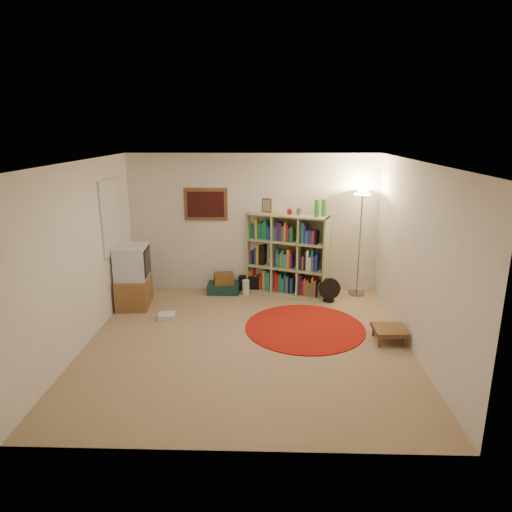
% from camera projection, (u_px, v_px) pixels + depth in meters
% --- Properties ---
extents(room, '(4.54, 4.54, 2.54)m').
position_uv_depth(room, '(243.00, 255.00, 6.14)').
color(room, '#A07F5E').
rests_on(room, ground).
extents(bookshelf, '(1.51, 0.93, 1.75)m').
position_uv_depth(bookshelf, '(287.00, 255.00, 8.20)').
color(bookshelf, tan).
rests_on(bookshelf, ground).
extents(floor_lamp, '(0.46, 0.46, 1.89)m').
position_uv_depth(floor_lamp, '(362.00, 209.00, 7.88)').
color(floor_lamp, gray).
rests_on(floor_lamp, ground).
extents(floor_fan, '(0.38, 0.22, 0.43)m').
position_uv_depth(floor_fan, '(329.00, 290.00, 7.88)').
color(floor_fan, black).
rests_on(floor_fan, ground).
extents(tv_stand, '(0.56, 0.76, 1.05)m').
position_uv_depth(tv_stand, '(133.00, 277.00, 7.64)').
color(tv_stand, brown).
rests_on(tv_stand, ground).
extents(dvd_box, '(0.29, 0.26, 0.09)m').
position_uv_depth(dvd_box, '(167.00, 316.00, 7.21)').
color(dvd_box, silver).
rests_on(dvd_box, ground).
extents(suitcase, '(0.57, 0.37, 0.18)m').
position_uv_depth(suitcase, '(224.00, 288.00, 8.36)').
color(suitcase, '#12322A').
rests_on(suitcase, ground).
extents(wicker_basket, '(0.39, 0.31, 0.20)m').
position_uv_depth(wicker_basket, '(224.00, 279.00, 8.28)').
color(wicker_basket, '#5A3A16').
rests_on(wicker_basket, suitcase).
extents(duffel_bag, '(0.43, 0.38, 0.27)m').
position_uv_depth(duffel_bag, '(250.00, 281.00, 8.58)').
color(duffel_bag, black).
rests_on(duffel_bag, ground).
extents(paper_towel, '(0.16, 0.16, 0.27)m').
position_uv_depth(paper_towel, '(246.00, 287.00, 8.26)').
color(paper_towel, silver).
rests_on(paper_towel, ground).
extents(red_rug, '(1.81, 1.81, 0.02)m').
position_uv_depth(red_rug, '(305.00, 327.00, 6.89)').
color(red_rug, maroon).
rests_on(red_rug, ground).
extents(side_table, '(0.45, 0.45, 0.20)m').
position_uv_depth(side_table, '(390.00, 330.00, 6.42)').
color(side_table, '#57351E').
rests_on(side_table, ground).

